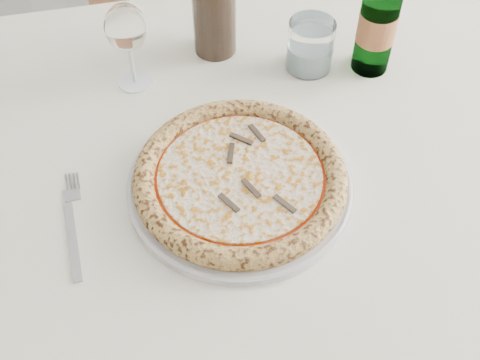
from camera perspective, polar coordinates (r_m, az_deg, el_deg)
The scene contains 8 objects.
floor at distance 1.72m, azimuth -2.27°, elevation -9.52°, with size 5.00×6.00×0.02m, color slate.
dining_table at distance 1.05m, azimuth -0.99°, elevation 0.46°, with size 1.52×0.93×0.76m.
plate at distance 0.92m, azimuth 0.00°, elevation -0.45°, with size 0.34×0.34×0.02m.
pizza at distance 0.90m, azimuth -0.00°, elevation 0.26°, with size 0.32×0.32×0.03m.
fork at distance 0.91m, azimuth -15.59°, elevation -4.22°, with size 0.03×0.20×0.00m.
wine_glass at distance 1.04m, azimuth -10.74°, elevation 13.82°, with size 0.07×0.07×0.16m.
tumbler at distance 1.11m, azimuth 6.66°, elevation 12.28°, with size 0.08×0.08×0.09m.
beer_bottle at distance 1.09m, azimuth 13.01°, elevation 14.66°, with size 0.07×0.07×0.26m.
Camera 1 is at (-0.09, -0.86, 1.48)m, focal length 45.00 mm.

